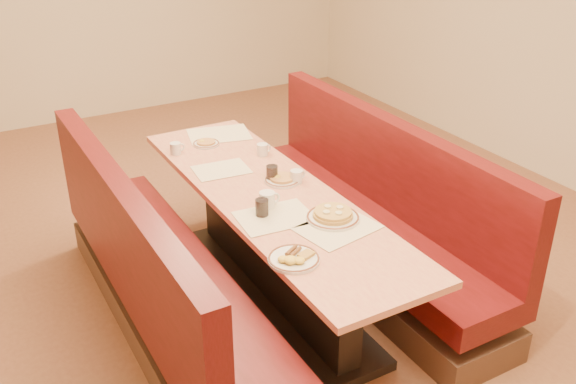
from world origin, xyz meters
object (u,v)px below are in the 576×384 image
coffee_mug_c (263,149)px  soda_tumbler_mid (272,173)px  coffee_mug_a (297,176)px  booth_left (159,283)px  diner_table (272,247)px  coffee_mug_d (176,148)px  booth_right (367,221)px  soda_tumbler_near (262,208)px  coffee_mug_b (268,200)px  eggs_plate (294,258)px  pancake_plate (333,216)px

coffee_mug_c → soda_tumbler_mid: 0.40m
coffee_mug_a → coffee_mug_c: (0.01, 0.48, -0.00)m
booth_left → soda_tumbler_mid: booth_left is taller
booth_left → diner_table: bearing=0.0°
soda_tumbler_mid → coffee_mug_d: bearing=117.8°
booth_right → soda_tumbler_near: (-0.91, -0.22, 0.44)m
diner_table → coffee_mug_a: (0.21, 0.06, 0.42)m
booth_right → coffee_mug_b: booth_right is taller
eggs_plate → coffee_mug_a: 0.89m
eggs_plate → coffee_mug_c: 1.33m
eggs_plate → coffee_mug_c: coffee_mug_c is taller
coffee_mug_d → soda_tumbler_mid: soda_tumbler_mid is taller
soda_tumbler_mid → pancake_plate: bearing=-84.9°
eggs_plate → coffee_mug_a: (0.46, 0.76, 0.03)m
booth_right → pancake_plate: bearing=-142.6°
booth_right → pancake_plate: size_ratio=8.48×
booth_right → coffee_mug_d: (-1.01, 0.85, 0.43)m
soda_tumbler_mid → eggs_plate: bearing=-111.7°
eggs_plate → soda_tumbler_mid: size_ratio=2.63×
booth_left → eggs_plate: bearing=-55.8°
diner_table → coffee_mug_b: coffee_mug_b is taller
booth_left → booth_right: size_ratio=1.00×
coffee_mug_d → soda_tumbler_mid: size_ratio=1.05×
booth_left → booth_right: same height
booth_right → coffee_mug_b: size_ratio=19.60×
booth_left → coffee_mug_d: 1.05m
coffee_mug_d → soda_tumbler_near: 1.07m
eggs_plate → coffee_mug_d: 1.55m
eggs_plate → soda_tumbler_near: bearing=80.9°
coffee_mug_d → coffee_mug_c: bearing=-32.3°
coffee_mug_b → coffee_mug_c: 0.76m
soda_tumbler_near → coffee_mug_d: bearing=95.4°
coffee_mug_b → soda_tumbler_mid: 0.36m
pancake_plate → booth_right: bearing=37.4°
diner_table → soda_tumbler_mid: soda_tumbler_mid is taller
coffee_mug_d → soda_tumbler_mid: 0.78m
coffee_mug_a → coffee_mug_d: size_ratio=1.03×
booth_left → pancake_plate: bearing=-27.1°
pancake_plate → soda_tumbler_near: (-0.32, 0.23, 0.03)m
pancake_plate → coffee_mug_a: (0.07, 0.50, 0.02)m
coffee_mug_a → soda_tumbler_mid: (-0.12, 0.10, 0.01)m
soda_tumbler_mid → booth_left: bearing=-169.4°
coffee_mug_a → booth_right: bearing=-14.8°
coffee_mug_d → pancake_plate: bearing=-72.5°
soda_tumbler_mid → booth_right: bearing=-13.6°
coffee_mug_c → booth_right: bearing=-50.5°
booth_right → coffee_mug_c: (-0.51, 0.54, 0.43)m
coffee_mug_b → coffee_mug_d: 1.01m
pancake_plate → coffee_mug_d: 1.36m
pancake_plate → coffee_mug_c: size_ratio=2.79×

